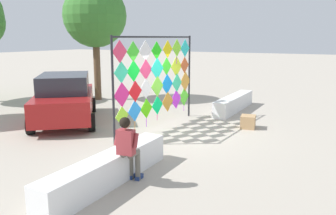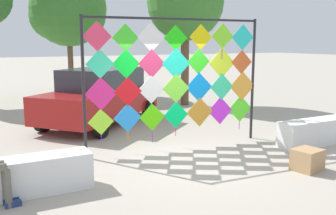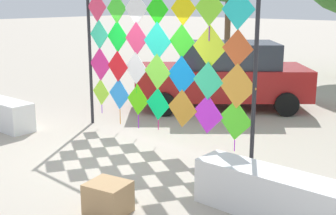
% 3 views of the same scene
% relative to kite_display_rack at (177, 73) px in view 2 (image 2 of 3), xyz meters
% --- Properties ---
extents(ground, '(120.00, 120.00, 0.00)m').
position_rel_kite_display_rack_xyz_m(ground, '(-0.23, -0.89, -1.82)').
color(ground, '#ADA393').
extents(kite_display_rack, '(4.48, 0.37, 3.12)m').
position_rel_kite_display_rack_xyz_m(kite_display_rack, '(0.00, 0.00, 0.00)').
color(kite_display_rack, '#232328').
rests_on(kite_display_rack, ground).
extents(parked_car, '(4.65, 4.34, 1.73)m').
position_rel_kite_display_rack_xyz_m(parked_car, '(-0.81, 3.47, -0.94)').
color(parked_car, maroon).
rests_on(parked_car, ground).
extents(cardboard_box_large, '(0.62, 0.57, 0.43)m').
position_rel_kite_display_rack_xyz_m(cardboard_box_large, '(1.48, -2.71, -1.60)').
color(cardboard_box_large, tan).
rests_on(cardboard_box_large, ground).
extents(tree_far_right, '(3.53, 3.53, 5.84)m').
position_rel_kite_display_rack_xyz_m(tree_far_right, '(-0.07, 10.33, 2.13)').
color(tree_far_right, brown).
rests_on(tree_far_right, ground).
extents(tree_palm_like, '(3.03, 3.03, 5.60)m').
position_rel_kite_display_rack_xyz_m(tree_palm_like, '(3.26, 5.49, 2.24)').
color(tree_palm_like, brown).
rests_on(tree_palm_like, ground).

